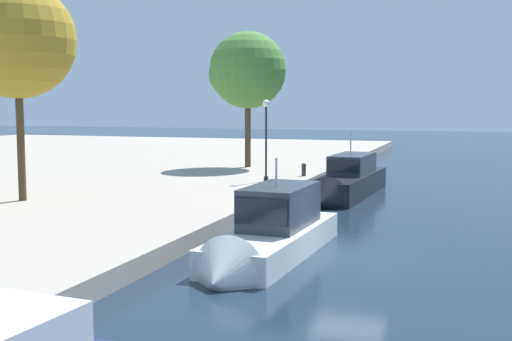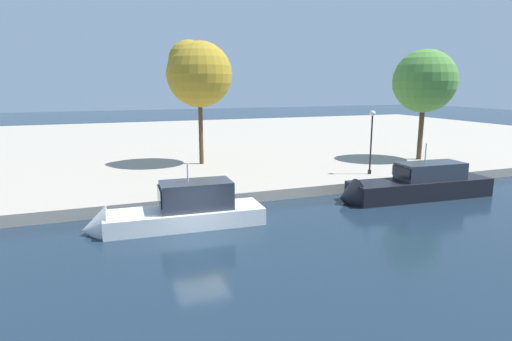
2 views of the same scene
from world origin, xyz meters
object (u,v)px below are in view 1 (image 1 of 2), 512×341
(mooring_bollard_1, at_px, (304,169))
(lamp_post, at_px, (266,130))
(motor_yacht_1, at_px, (269,239))
(tree_2, at_px, (246,70))
(motor_yacht_2, at_px, (347,184))
(tree_0, at_px, (11,36))

(mooring_bollard_1, bearing_deg, lamp_post, 158.33)
(motor_yacht_1, distance_m, tree_2, 26.45)
(mooring_bollard_1, xyz_separation_m, tree_2, (4.41, 5.47, 6.59))
(motor_yacht_2, distance_m, tree_2, 13.85)
(motor_yacht_1, relative_size, mooring_bollard_1, 11.34)
(mooring_bollard_1, bearing_deg, motor_yacht_2, -135.68)
(tree_0, bearing_deg, mooring_bollard_1, -34.51)
(motor_yacht_2, distance_m, lamp_post, 5.74)
(motor_yacht_2, height_order, mooring_bollard_1, motor_yacht_2)
(motor_yacht_2, bearing_deg, motor_yacht_1, 4.02)
(motor_yacht_2, bearing_deg, mooring_bollard_1, -132.42)
(motor_yacht_1, distance_m, lamp_post, 16.90)
(motor_yacht_1, bearing_deg, mooring_bollard_1, -166.57)
(motor_yacht_1, distance_m, tree_0, 16.55)
(tree_0, bearing_deg, motor_yacht_2, -50.29)
(lamp_post, bearing_deg, tree_0, 142.09)
(motor_yacht_1, xyz_separation_m, lamp_post, (15.82, 5.07, 3.11))
(mooring_bollard_1, bearing_deg, tree_2, 51.09)
(motor_yacht_1, distance_m, motor_yacht_2, 15.85)
(mooring_bollard_1, height_order, tree_0, tree_0)
(motor_yacht_1, distance_m, mooring_bollard_1, 19.73)
(tree_2, bearing_deg, motor_yacht_1, -159.01)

